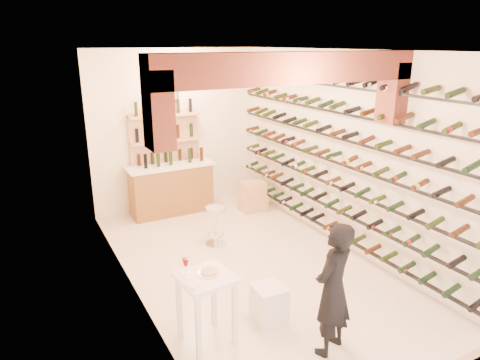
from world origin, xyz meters
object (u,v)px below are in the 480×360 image
Objects in this scene: person at (333,289)px; wine_rack at (333,157)px; tasting_table at (206,287)px; chrome_barstool at (216,223)px; white_stool at (269,304)px; back_counter at (171,187)px; crate_lower at (253,203)px.

wine_rack is at bearing -150.84° from person.
person reaches higher than tasting_table.
chrome_barstool is (-1.69, 0.88, -1.15)m from wine_rack.
wine_rack is at bearing 33.75° from white_stool.
back_counter is 4.77m from person.
crate_lower is at bearing 63.37° from white_stool.
back_counter is 1.11× the size of person.
chrome_barstool is (0.31, 2.22, 0.16)m from white_stool.
crate_lower is (1.35, 1.10, -0.24)m from chrome_barstool.
person is 2.88× the size of crate_lower.
chrome_barstool is at bearing -112.34° from person.
wine_rack reaches higher than back_counter.
wine_rack is 8.34× the size of chrome_barstool.
tasting_table is 2.49m from chrome_barstool.
white_stool is 2.25m from chrome_barstool.
tasting_table is 1.40m from person.
white_stool is (-0.17, -3.98, -0.30)m from back_counter.
crate_lower is (1.50, -0.67, -0.37)m from back_counter.
back_counter is at bearing 124.66° from wine_rack.
back_counter is at bearing 155.98° from crate_lower.
wine_rack is 2.74m from white_stool.
wine_rack is at bearing 19.26° from tasting_table.
back_counter is 3.19× the size of crate_lower.
person is (1.14, -0.81, 0.09)m from tasting_table.
wine_rack is 3.38m from back_counter.
crate_lower is at bearing -24.02° from back_counter.
back_counter reaches higher than tasting_table.
back_counter is 1.68× the size of tasting_table.
wine_rack reaches higher than crate_lower.
wine_rack is 10.68× the size of crate_lower.
person is at bearing -90.12° from chrome_barstool.
wine_rack reaches higher than chrome_barstool.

